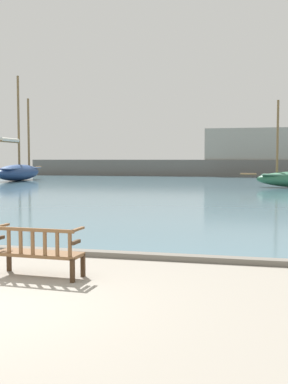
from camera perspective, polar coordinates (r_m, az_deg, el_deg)
The scene contains 5 objects.
harbor_water at distance 50.26m, azimuth 9.25°, elevation 1.50°, with size 100.00×80.00×0.08m, color slate.
quay_edge_kerb at distance 10.88m, azimuth -7.99°, elevation -7.12°, with size 40.00×0.30×0.12m, color slate.
park_bench at distance 8.96m, azimuth -12.46°, elevation -6.89°, with size 1.62×0.60×0.92m.
sailboat_mid_starboard at distance 47.30m, azimuth -14.65°, elevation 2.45°, with size 2.71×9.89×9.89m.
far_breakwater at distance 57.61m, azimuth 10.47°, elevation 3.44°, with size 49.06×2.40×5.70m.
Camera 1 is at (3.98, -6.06, 2.14)m, focal length 45.00 mm.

